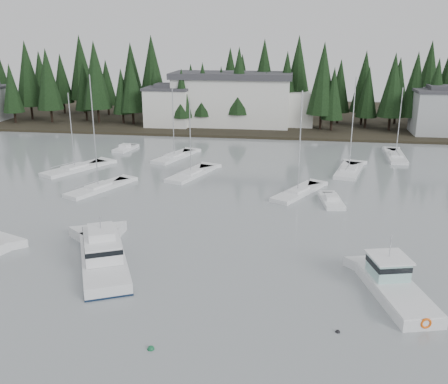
# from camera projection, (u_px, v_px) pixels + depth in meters

# --- Properties ---
(ground) EXTENTS (260.00, 260.00, 0.00)m
(ground) POSITION_uv_depth(u_px,v_px,m) (129.00, 383.00, 28.71)
(ground) COLOR gray
(ground) RESTS_ON ground
(far_shore_land) EXTENTS (240.00, 54.00, 1.00)m
(far_shore_land) POSITION_uv_depth(u_px,v_px,m) (260.00, 116.00, 120.08)
(far_shore_land) COLOR black
(far_shore_land) RESTS_ON ground
(conifer_treeline) EXTENTS (200.00, 22.00, 20.00)m
(conifer_treeline) POSITION_uv_depth(u_px,v_px,m) (257.00, 124.00, 109.72)
(conifer_treeline) COLOR black
(conifer_treeline) RESTS_ON ground
(house_west) EXTENTS (9.54, 7.42, 8.75)m
(house_west) POSITION_uv_depth(u_px,v_px,m) (168.00, 106.00, 104.22)
(house_west) COLOR silver
(house_west) RESTS_ON ground
(house_east_a) EXTENTS (10.60, 8.48, 9.25)m
(house_east_a) POSITION_uv_depth(u_px,v_px,m) (441.00, 111.00, 95.64)
(house_east_a) COLOR #999EA0
(house_east_a) RESTS_ON ground
(harbor_inn) EXTENTS (29.50, 11.50, 10.90)m
(harbor_inn) POSITION_uv_depth(u_px,v_px,m) (242.00, 100.00, 104.92)
(harbor_inn) COLOR silver
(harbor_inn) RESTS_ON ground
(cabin_cruiser_center) EXTENTS (8.34, 12.21, 5.06)m
(cabin_cruiser_center) POSITION_uv_depth(u_px,v_px,m) (103.00, 257.00, 43.09)
(cabin_cruiser_center) COLOR white
(cabin_cruiser_center) RESTS_ON ground
(lobster_boat_teal) EXTENTS (5.35, 9.55, 5.03)m
(lobster_boat_teal) POSITION_uv_depth(u_px,v_px,m) (394.00, 288.00, 38.21)
(lobster_boat_teal) COLOR white
(lobster_boat_teal) RESTS_ON ground
(sailboat_1) EXTENTS (6.71, 9.43, 13.34)m
(sailboat_1) POSITION_uv_depth(u_px,v_px,m) (298.00, 194.00, 62.28)
(sailboat_1) COLOR white
(sailboat_1) RESTS_ON ground
(sailboat_2) EXTENTS (5.79, 9.85, 11.45)m
(sailboat_2) POSITION_uv_depth(u_px,v_px,m) (191.00, 175.00, 70.38)
(sailboat_2) COLOR white
(sailboat_2) RESTS_ON ground
(sailboat_4) EXTENTS (5.04, 9.67, 14.07)m
(sailboat_4) POSITION_uv_depth(u_px,v_px,m) (349.00, 172.00, 72.05)
(sailboat_4) COLOR white
(sailboat_4) RESTS_ON ground
(sailboat_6) EXTENTS (6.32, 9.72, 15.03)m
(sailboat_6) POSITION_uv_depth(u_px,v_px,m) (99.00, 189.00, 64.00)
(sailboat_6) COLOR white
(sailboat_6) RESTS_ON ground
(sailboat_9) EXTENTS (5.65, 9.92, 11.57)m
(sailboat_9) POSITION_uv_depth(u_px,v_px,m) (174.00, 158.00, 80.12)
(sailboat_9) COLOR white
(sailboat_9) RESTS_ON ground
(sailboat_10) EXTENTS (7.35, 10.49, 11.79)m
(sailboat_10) POSITION_uv_depth(u_px,v_px,m) (75.00, 170.00, 73.14)
(sailboat_10) COLOR white
(sailboat_10) RESTS_ON ground
(sailboat_11) EXTENTS (3.03, 9.88, 11.70)m
(sailboat_11) POSITION_uv_depth(u_px,v_px,m) (396.00, 157.00, 80.42)
(sailboat_11) COLOR white
(sailboat_11) RESTS_ON ground
(runabout_1) EXTENTS (2.98, 5.87, 1.42)m
(runabout_1) POSITION_uv_depth(u_px,v_px,m) (331.00, 202.00, 58.99)
(runabout_1) COLOR white
(runabout_1) RESTS_ON ground
(runabout_3) EXTENTS (3.18, 5.49, 1.42)m
(runabout_3) POSITION_uv_depth(u_px,v_px,m) (125.00, 149.00, 85.64)
(runabout_3) COLOR white
(runabout_3) RESTS_ON ground
(mooring_buoy_green) EXTENTS (0.46, 0.46, 0.46)m
(mooring_buoy_green) POSITION_uv_depth(u_px,v_px,m) (151.00, 349.00, 31.80)
(mooring_buoy_green) COLOR #145933
(mooring_buoy_green) RESTS_ON ground
(mooring_buoy_dark) EXTENTS (0.34, 0.34, 0.34)m
(mooring_buoy_dark) POSITION_uv_depth(u_px,v_px,m) (338.00, 332.00, 33.60)
(mooring_buoy_dark) COLOR black
(mooring_buoy_dark) RESTS_ON ground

